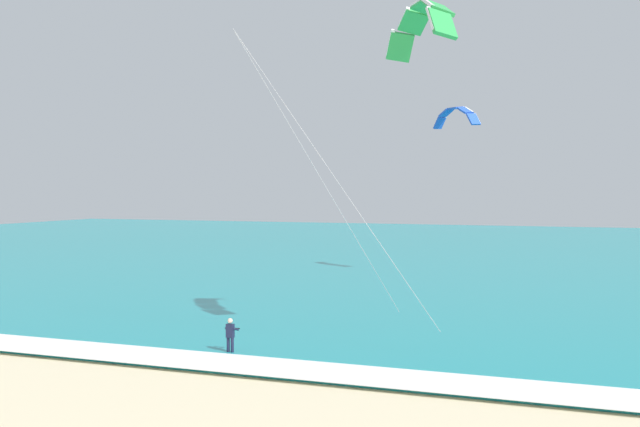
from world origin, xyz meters
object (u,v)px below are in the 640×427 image
kitesurfer (230,335)px  kite_primary (422,23)px  kite_distant (456,115)px  surfboard (230,356)px

kitesurfer → kite_primary: (7.34, 4.89, 14.02)m
kite_primary → kite_distant: 26.69m
kite_primary → kite_distant: (-3.08, 26.46, -1.65)m
kite_primary → kite_distant: bearing=96.7°
surfboard → kite_primary: 17.35m
surfboard → kite_distant: bearing=82.3°
kitesurfer → kite_primary: size_ratio=0.11×
kite_primary → kite_distant: kite_primary is taller
surfboard → kite_distant: size_ratio=0.33×
kitesurfer → kite_primary: kite_primary is taller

